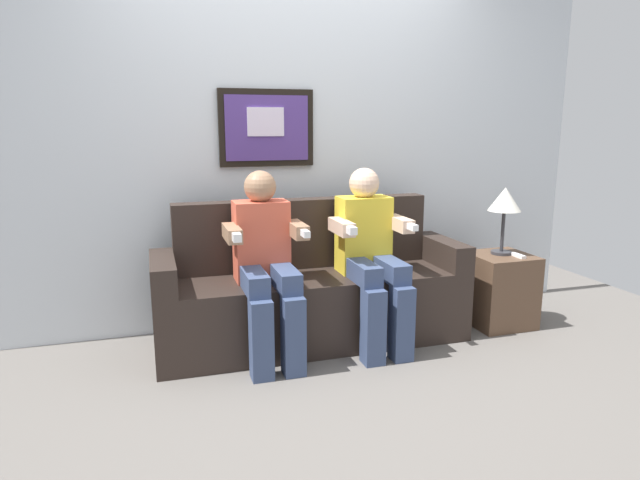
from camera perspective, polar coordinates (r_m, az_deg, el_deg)
ground_plane at (r=3.33m, az=0.79°, el=-12.40°), size 5.66×5.66×0.00m
back_wall_assembly at (r=3.76m, az=-2.92°, el=10.86°), size 4.35×0.10×2.60m
couch at (r=3.51m, az=-0.86°, el=-5.64°), size 1.95×0.58×0.90m
person_on_left at (r=3.19m, az=-5.69°, el=-1.99°), size 0.46×0.56×1.11m
person_on_right at (r=3.38m, az=5.28°, el=-1.19°), size 0.46×0.56×1.11m
side_table_right at (r=4.00m, az=18.20°, el=-4.94°), size 0.40×0.40×0.50m
table_lamp at (r=3.90m, az=18.72°, el=3.74°), size 0.22×0.22×0.46m
spare_remote_on_table at (r=3.91m, az=19.96°, el=-1.53°), size 0.04×0.13×0.02m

